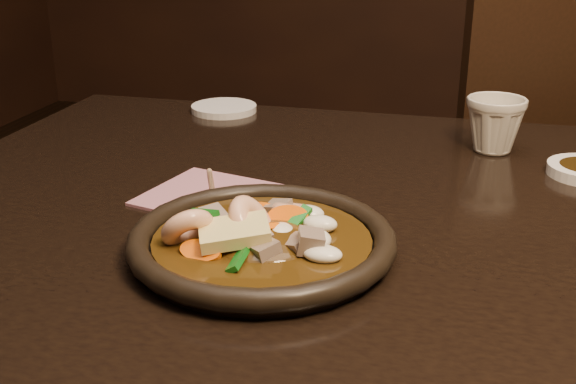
% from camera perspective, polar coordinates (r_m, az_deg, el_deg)
% --- Properties ---
extents(table, '(1.60, 0.90, 0.75)m').
position_cam_1_polar(table, '(0.89, 19.02, -7.39)').
color(table, black).
rests_on(table, floor).
extents(chair, '(0.61, 0.61, 0.99)m').
position_cam_1_polar(chair, '(1.59, 18.56, 0.32)').
color(chair, black).
rests_on(chair, floor).
extents(plate, '(0.28, 0.28, 0.03)m').
position_cam_1_polar(plate, '(0.75, -2.06, -3.97)').
color(plate, black).
rests_on(plate, table).
extents(stirfry, '(0.20, 0.18, 0.07)m').
position_cam_1_polar(stirfry, '(0.75, -2.04, -3.42)').
color(stirfry, '#342109').
rests_on(stirfry, plate).
extents(saucer_left, '(0.12, 0.12, 0.01)m').
position_cam_1_polar(saucer_left, '(1.29, -5.08, 6.60)').
color(saucer_left, white).
rests_on(saucer_left, table).
extents(tea_cup, '(0.11, 0.11, 0.09)m').
position_cam_1_polar(tea_cup, '(1.10, 16.02, 5.27)').
color(tea_cup, beige).
rests_on(tea_cup, table).
extents(chopsticks, '(0.11, 0.24, 0.01)m').
position_cam_1_polar(chopsticks, '(0.87, -5.81, -1.14)').
color(chopsticks, tan).
rests_on(chopsticks, table).
extents(napkin, '(0.17, 0.17, 0.00)m').
position_cam_1_polar(napkin, '(0.91, -6.30, -0.24)').
color(napkin, '#AA6979').
rests_on(napkin, table).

